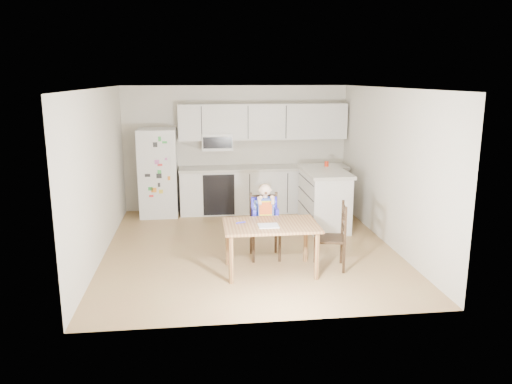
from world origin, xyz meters
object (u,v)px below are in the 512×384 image
object	(u,v)px
refrigerator	(158,173)
chair_booster	(265,213)
kitchen_island	(324,198)
dining_table	(271,231)
chair_side	(337,232)
red_cup	(327,164)

from	to	relation	value
refrigerator	chair_booster	bearing A→B (deg)	-55.99
kitchen_island	dining_table	xyz separation A→B (m)	(-1.29, -2.09, 0.08)
refrigerator	chair_side	bearing A→B (deg)	-49.69
kitchen_island	red_cup	world-z (taller)	red_cup
red_cup	dining_table	size ratio (longest dim) A/B	0.07
refrigerator	kitchen_island	xyz separation A→B (m)	(3.02, -1.10, -0.33)
dining_table	chair_booster	distance (m)	0.62
red_cup	chair_side	distance (m)	2.52
refrigerator	chair_side	world-z (taller)	refrigerator
refrigerator	red_cup	size ratio (longest dim) A/B	17.68
kitchen_island	dining_table	bearing A→B (deg)	-121.59
refrigerator	chair_side	xyz separation A→B (m)	(2.68, -3.16, -0.31)
kitchen_island	chair_booster	world-z (taller)	chair_booster
dining_table	chair_side	bearing A→B (deg)	1.94
chair_booster	refrigerator	bearing A→B (deg)	124.44
refrigerator	dining_table	size ratio (longest dim) A/B	1.31
red_cup	chair_side	size ratio (longest dim) A/B	0.10
refrigerator	dining_table	world-z (taller)	refrigerator
kitchen_island	chair_booster	bearing A→B (deg)	-131.08
red_cup	chair_side	xyz separation A→B (m)	(-0.47, -2.41, -0.55)
red_cup	dining_table	xyz separation A→B (m)	(-1.41, -2.45, -0.48)
kitchen_island	dining_table	world-z (taller)	kitchen_island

